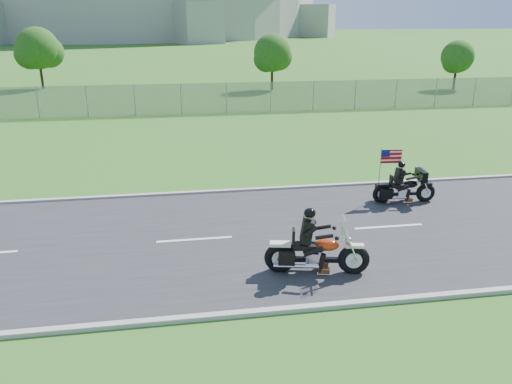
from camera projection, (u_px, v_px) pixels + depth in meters
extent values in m
plane|color=#31581B|center=(262.00, 236.00, 14.90)|extent=(420.00, 420.00, 0.00)
cube|color=#28282B|center=(262.00, 236.00, 14.89)|extent=(120.00, 8.00, 0.04)
cube|color=#9E9B93|center=(244.00, 190.00, 18.65)|extent=(120.00, 0.18, 0.12)
cube|color=#9E9B93|center=(292.00, 309.00, 11.12)|extent=(120.00, 0.18, 0.12)
cube|color=gray|center=(135.00, 100.00, 32.43)|extent=(60.00, 0.03, 2.00)
cylinder|color=#A3A099|center=(118.00, 3.00, 166.72)|extent=(130.00, 130.00, 20.00)
cylinder|color=#382316|center=(272.00, 75.00, 43.27)|extent=(0.22, 0.22, 2.52)
sphere|color=#144512|center=(272.00, 53.00, 42.63)|extent=(3.20, 3.20, 3.20)
sphere|color=#144512|center=(278.00, 57.00, 43.30)|extent=(2.40, 2.40, 2.40)
sphere|color=#144512|center=(267.00, 59.00, 42.33)|extent=(2.24, 2.24, 2.24)
cylinder|color=#382316|center=(41.00, 73.00, 43.99)|extent=(0.22, 0.22, 2.80)
sphere|color=#144512|center=(38.00, 48.00, 43.28)|extent=(3.60, 3.60, 3.60)
sphere|color=#144512|center=(48.00, 52.00, 44.03)|extent=(2.70, 2.70, 2.70)
sphere|color=#144512|center=(29.00, 54.00, 42.94)|extent=(2.52, 2.52, 2.52)
cylinder|color=#382316|center=(455.00, 76.00, 43.82)|extent=(0.22, 0.22, 2.24)
sphere|color=#144512|center=(457.00, 57.00, 43.25)|extent=(2.80, 2.80, 2.80)
sphere|color=#144512|center=(460.00, 60.00, 43.84)|extent=(2.10, 2.10, 2.10)
sphere|color=#144512|center=(454.00, 62.00, 42.99)|extent=(1.96, 1.96, 1.96)
torus|color=black|center=(354.00, 260.00, 12.60)|extent=(0.83, 0.36, 0.81)
torus|color=black|center=(280.00, 258.00, 12.68)|extent=(0.83, 0.36, 0.81)
ellipsoid|color=red|center=(327.00, 245.00, 12.49)|extent=(0.67, 0.47, 0.31)
cube|color=black|center=(304.00, 246.00, 12.53)|extent=(0.66, 0.44, 0.13)
cube|color=black|center=(307.00, 231.00, 12.39)|extent=(0.35, 0.48, 0.60)
sphere|color=black|center=(310.00, 213.00, 12.23)|extent=(0.35, 0.35, 0.30)
cube|color=silver|center=(346.00, 226.00, 12.30)|extent=(0.14, 0.50, 0.44)
torus|color=black|center=(425.00, 193.00, 17.50)|extent=(0.69, 0.22, 0.68)
torus|color=black|center=(382.00, 194.00, 17.38)|extent=(0.69, 0.22, 0.68)
ellipsoid|color=black|center=(410.00, 184.00, 17.34)|extent=(0.53, 0.33, 0.26)
cube|color=black|center=(397.00, 186.00, 17.32)|extent=(0.52, 0.31, 0.11)
cube|color=black|center=(399.00, 176.00, 17.20)|extent=(0.25, 0.38, 0.51)
sphere|color=black|center=(402.00, 165.00, 17.07)|extent=(0.27, 0.27, 0.25)
cube|color=black|center=(421.00, 175.00, 17.26)|extent=(0.26, 0.75, 0.37)
cube|color=#B70C11|center=(391.00, 157.00, 17.14)|extent=(0.73, 0.07, 0.48)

